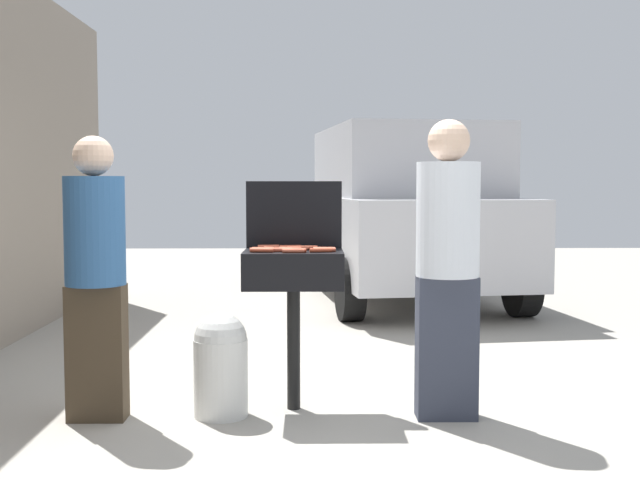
{
  "coord_description": "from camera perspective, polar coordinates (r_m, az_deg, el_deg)",
  "views": [
    {
      "loc": [
        -0.08,
        -4.76,
        1.38
      ],
      "look_at": [
        -0.01,
        0.54,
        1.0
      ],
      "focal_mm": 44.72,
      "sensor_mm": 36.0,
      "label": 1
    }
  ],
  "objects": [
    {
      "name": "ground_plane",
      "position": [
        4.95,
        0.15,
        -12.07
      ],
      "size": [
        24.0,
        24.0,
        0.0
      ],
      "primitive_type": "plane",
      "color": "#9E998E"
    },
    {
      "name": "hot_dog_1",
      "position": [
        4.84,
        -3.24,
        -0.6
      ],
      "size": [
        0.13,
        0.04,
        0.03
      ],
      "primitive_type": "cylinder",
      "rotation": [
        0.0,
        1.57,
        0.08
      ],
      "color": "#C6593D",
      "rests_on": "bbq_grill"
    },
    {
      "name": "hot_dog_5",
      "position": [
        4.73,
        -4.26,
        -0.72
      ],
      "size": [
        0.13,
        0.04,
        0.03
      ],
      "primitive_type": "cylinder",
      "rotation": [
        0.0,
        1.57,
        -0.07
      ],
      "color": "#C6593D",
      "rests_on": "bbq_grill"
    },
    {
      "name": "hot_dog_2",
      "position": [
        4.73,
        -2.82,
        -0.71
      ],
      "size": [
        0.13,
        0.03,
        0.03
      ],
      "primitive_type": "cylinder",
      "rotation": [
        0.0,
        1.57,
        -0.06
      ],
      "color": "#C6593D",
      "rests_on": "bbq_grill"
    },
    {
      "name": "hot_dog_0",
      "position": [
        4.78,
        -4.11,
        -0.66
      ],
      "size": [
        0.13,
        0.03,
        0.03
      ],
      "primitive_type": "cylinder",
      "rotation": [
        0.0,
        1.57,
        -0.01
      ],
      "color": "#AD4228",
      "rests_on": "bbq_grill"
    },
    {
      "name": "hot_dog_3",
      "position": [
        4.69,
        0.05,
        -0.74
      ],
      "size": [
        0.13,
        0.04,
        0.03
      ],
      "primitive_type": "cylinder",
      "rotation": [
        0.0,
        1.57,
        0.12
      ],
      "color": "#AD4228",
      "rests_on": "bbq_grill"
    },
    {
      "name": "hot_dog_6",
      "position": [
        4.69,
        -1.78,
        -0.74
      ],
      "size": [
        0.13,
        0.04,
        0.03
      ],
      "primitive_type": "cylinder",
      "rotation": [
        0.0,
        1.57,
        -0.08
      ],
      "color": "#AD4228",
      "rests_on": "bbq_grill"
    },
    {
      "name": "grill_lid_open",
      "position": [
        5.02,
        -1.87,
        1.83
      ],
      "size": [
        0.6,
        0.05,
        0.42
      ],
      "primitive_type": "cube",
      "color": "black",
      "rests_on": "bbq_grill"
    },
    {
      "name": "person_right",
      "position": [
        4.68,
        9.11,
        -1.25
      ],
      "size": [
        0.37,
        0.37,
        1.74
      ],
      "rotation": [
        0.0,
        0.0,
        3.13
      ],
      "color": "#333847",
      "rests_on": "ground"
    },
    {
      "name": "hot_dog_14",
      "position": [
        4.7,
        -4.16,
        -0.74
      ],
      "size": [
        0.13,
        0.04,
        0.03
      ],
      "primitive_type": "cylinder",
      "rotation": [
        0.0,
        1.57,
        -0.1
      ],
      "color": "#AD4228",
      "rests_on": "bbq_grill"
    },
    {
      "name": "hot_dog_9",
      "position": [
        4.78,
        0.29,
        -0.65
      ],
      "size": [
        0.13,
        0.03,
        0.03
      ],
      "primitive_type": "cylinder",
      "rotation": [
        0.0,
        1.57,
        -0.05
      ],
      "color": "#B74C33",
      "rests_on": "bbq_grill"
    },
    {
      "name": "hot_dog_8",
      "position": [
        4.89,
        -0.95,
        -0.54
      ],
      "size": [
        0.13,
        0.03,
        0.03
      ],
      "primitive_type": "cylinder",
      "rotation": [
        0.0,
        1.57,
        -0.02
      ],
      "color": "#C6593D",
      "rests_on": "bbq_grill"
    },
    {
      "name": "person_left",
      "position": [
        4.78,
        -15.77,
        -1.88
      ],
      "size": [
        0.35,
        0.35,
        1.65
      ],
      "rotation": [
        0.0,
        0.0,
        0.01
      ],
      "color": "#3F3323",
      "rests_on": "ground"
    },
    {
      "name": "propane_tank",
      "position": [
        4.79,
        -7.12,
        -8.7
      ],
      "size": [
        0.32,
        0.32,
        0.62
      ],
      "color": "silver",
      "rests_on": "ground"
    },
    {
      "name": "bbq_grill",
      "position": [
        4.83,
        -1.91,
        -2.52
      ],
      "size": [
        0.6,
        0.44,
        0.97
      ],
      "color": "black",
      "rests_on": "ground"
    },
    {
      "name": "hot_dog_10",
      "position": [
        4.73,
        0.34,
        -0.69
      ],
      "size": [
        0.13,
        0.04,
        0.03
      ],
      "primitive_type": "cylinder",
      "rotation": [
        0.0,
        1.57,
        -0.07
      ],
      "color": "#C6593D",
      "rests_on": "bbq_grill"
    },
    {
      "name": "hot_dog_13",
      "position": [
        4.95,
        -3.71,
        -0.49
      ],
      "size": [
        0.13,
        0.04,
        0.03
      ],
      "primitive_type": "cylinder",
      "rotation": [
        0.0,
        1.57,
        0.11
      ],
      "color": "#B74C33",
      "rests_on": "bbq_grill"
    },
    {
      "name": "hot_dog_7",
      "position": [
        4.79,
        -2.14,
        -0.64
      ],
      "size": [
        0.13,
        0.03,
        0.03
      ],
      "primitive_type": "cylinder",
      "rotation": [
        0.0,
        1.57,
        0.07
      ],
      "color": "#C6593D",
      "rests_on": "bbq_grill"
    },
    {
      "name": "hot_dog_12",
      "position": [
        4.92,
        -2.15,
        -0.51
      ],
      "size": [
        0.13,
        0.04,
        0.03
      ],
      "primitive_type": "cylinder",
      "rotation": [
        0.0,
        1.57,
        0.08
      ],
      "color": "#AD4228",
      "rests_on": "bbq_grill"
    },
    {
      "name": "hot_dog_4",
      "position": [
        4.86,
        -1.6,
        -0.57
      ],
      "size": [
        0.13,
        0.04,
        0.03
      ],
      "primitive_type": "cylinder",
      "rotation": [
        0.0,
        1.57,
        0.11
      ],
      "color": "#C6593D",
      "rests_on": "bbq_grill"
    },
    {
      "name": "parked_minivan",
      "position": [
        9.55,
        5.85,
        1.96
      ],
      "size": [
        2.51,
        4.62,
        2.02
      ],
      "rotation": [
        0.0,
        0.0,
        3.28
      ],
      "color": "#B7B7BC",
      "rests_on": "ground"
    },
    {
      "name": "hot_dog_11",
      "position": [
        4.66,
        -1.92,
        -0.78
      ],
      "size": [
        0.13,
        0.03,
        0.03
      ],
      "primitive_type": "cylinder",
      "rotation": [
        0.0,
        1.57,
        0.04
      ],
      "color": "#C6593D",
      "rests_on": "bbq_grill"
    }
  ]
}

